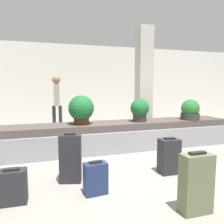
# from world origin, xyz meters

# --- Properties ---
(ground_plane) EXTENTS (18.00, 18.00, 0.00)m
(ground_plane) POSITION_xyz_m (0.00, 0.00, 0.00)
(ground_plane) COLOR gray
(back_wall) EXTENTS (18.00, 0.06, 3.20)m
(back_wall) POSITION_xyz_m (0.00, 5.80, 1.60)
(back_wall) COLOR silver
(back_wall) RESTS_ON ground_plane
(carousel) EXTENTS (6.27, 0.91, 0.65)m
(carousel) POSITION_xyz_m (0.00, 1.48, 0.31)
(carousel) COLOR gray
(carousel) RESTS_ON ground_plane
(pillar) EXTENTS (0.41, 0.41, 3.20)m
(pillar) POSITION_xyz_m (1.27, 2.46, 1.60)
(pillar) COLOR beige
(pillar) RESTS_ON ground_plane
(suitcase_0) EXTENTS (0.37, 0.26, 0.79)m
(suitcase_0) POSITION_xyz_m (-1.16, -0.07, 0.38)
(suitcase_0) COLOR #232328
(suitcase_0) RESTS_ON ground_plane
(suitcase_1) EXTENTS (0.37, 0.22, 0.47)m
(suitcase_1) POSITION_xyz_m (-1.95, -0.49, 0.22)
(suitcase_1) COLOR #232328
(suitcase_1) RESTS_ON ground_plane
(suitcase_2) EXTENTS (0.38, 0.20, 0.75)m
(suitcase_2) POSITION_xyz_m (0.17, -1.36, 0.36)
(suitcase_2) COLOR #5B6647
(suitcase_2) RESTS_ON ground_plane
(suitcase_3) EXTENTS (0.33, 0.21, 0.48)m
(suitcase_3) POSITION_xyz_m (-0.87, -0.56, 0.23)
(suitcase_3) COLOR navy
(suitcase_3) RESTS_ON ground_plane
(suitcase_4) EXTENTS (0.34, 0.26, 0.63)m
(suitcase_4) POSITION_xyz_m (0.51, -0.21, 0.31)
(suitcase_4) COLOR #232328
(suitcase_4) RESTS_ON ground_plane
(potted_plant_0) EXTENTS (0.58, 0.58, 0.66)m
(potted_plant_0) POSITION_xyz_m (-0.73, 1.46, 0.99)
(potted_plant_0) COLOR #4C2319
(potted_plant_0) RESTS_ON carousel
(potted_plant_1) EXTENTS (0.48, 0.48, 0.52)m
(potted_plant_1) POSITION_xyz_m (2.07, 1.33, 0.88)
(potted_plant_1) COLOR #2D2D2D
(potted_plant_1) RESTS_ON carousel
(potted_plant_2) EXTENTS (0.45, 0.45, 0.56)m
(potted_plant_2) POSITION_xyz_m (0.69, 1.43, 0.93)
(potted_plant_2) COLOR #2D2D2D
(potted_plant_2) RESTS_ON carousel
(traveler_0) EXTENTS (0.31, 0.33, 1.84)m
(traveler_0) POSITION_xyz_m (-1.15, 3.77, 1.12)
(traveler_0) COLOR #282833
(traveler_0) RESTS_ON ground_plane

